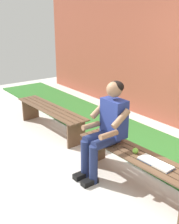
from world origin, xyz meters
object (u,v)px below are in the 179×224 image
object	(u,v)px
apple	(136,151)
person_seated	(107,126)
bench_far	(50,113)
bench_near	(136,161)
book_open	(155,163)

from	to	relation	value
apple	person_seated	bearing A→B (deg)	12.23
bench_far	apple	bearing A→B (deg)	179.82
person_seated	bench_far	bearing A→B (deg)	-3.41
bench_near	person_seated	xyz separation A→B (m)	(0.44, 0.10, 0.35)
bench_near	book_open	distance (m)	0.32
bench_far	book_open	size ratio (longest dim) A/B	4.35
person_seated	apple	xyz separation A→B (m)	(-0.43, -0.09, -0.21)
book_open	bench_near	bearing A→B (deg)	-2.78
bench_near	book_open	size ratio (longest dim) A/B	4.20
person_seated	apple	bearing A→B (deg)	-167.77
apple	book_open	size ratio (longest dim) A/B	0.17
bench_far	person_seated	xyz separation A→B (m)	(-1.68, 0.10, 0.34)
person_seated	book_open	bearing A→B (deg)	-172.47
bench_near	person_seated	distance (m)	0.57
person_seated	book_open	world-z (taller)	person_seated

